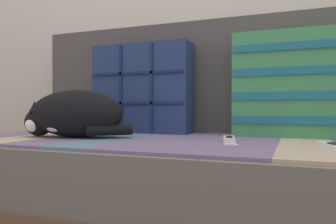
% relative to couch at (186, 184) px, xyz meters
% --- Properties ---
extents(couch, '(1.78, 0.86, 0.34)m').
position_rel_couch_xyz_m(couch, '(0.00, 0.00, 0.00)').
color(couch, brown).
rests_on(couch, ground_plane).
extents(sofa_backrest, '(1.74, 0.14, 0.52)m').
position_rel_couch_xyz_m(sofa_backrest, '(0.00, 0.36, 0.43)').
color(sofa_backrest, '#474242').
rests_on(sofa_backrest, couch).
extents(throw_pillow_quilted, '(0.47, 0.14, 0.41)m').
position_rel_couch_xyz_m(throw_pillow_quilted, '(-0.28, 0.22, 0.38)').
color(throw_pillow_quilted, navy).
rests_on(throw_pillow_quilted, couch).
extents(throw_pillow_striped, '(0.45, 0.14, 0.42)m').
position_rel_couch_xyz_m(throw_pillow_striped, '(0.37, 0.22, 0.38)').
color(throw_pillow_striped, '#3D8956').
rests_on(throw_pillow_striped, couch).
extents(sleeping_cat, '(0.44, 0.24, 0.18)m').
position_rel_couch_xyz_m(sleeping_cat, '(-0.43, -0.12, 0.26)').
color(sleeping_cat, black).
rests_on(sleeping_cat, couch).
extents(game_remote_near, '(0.08, 0.20, 0.02)m').
position_rel_couch_xyz_m(game_remote_near, '(0.18, -0.09, 0.18)').
color(game_remote_near, white).
rests_on(game_remote_near, couch).
extents(game_remote_far, '(0.08, 0.19, 0.02)m').
position_rel_couch_xyz_m(game_remote_far, '(0.48, -0.19, 0.18)').
color(game_remote_far, white).
rests_on(game_remote_far, couch).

